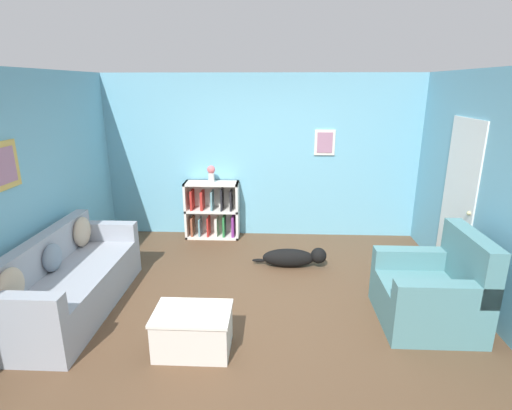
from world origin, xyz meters
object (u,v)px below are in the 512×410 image
recliner_chair (433,292)px  vase (211,173)px  coffee_table (193,329)px  couch (70,282)px  dog (294,257)px  bookshelf (213,211)px

recliner_chair → vase: size_ratio=3.69×
coffee_table → couch: bearing=156.5°
couch → dog: (2.53, 1.20, -0.19)m
couch → bookshelf: 2.62m
bookshelf → coffee_table: bearing=-85.1°
couch → recliner_chair: recliner_chair is taller
coffee_table → vase: (-0.25, 2.94, 0.86)m
bookshelf → dog: bearing=-40.6°
bookshelf → recliner_chair: recliner_chair is taller
coffee_table → dog: 2.13m
couch → dog: size_ratio=1.97×
couch → dog: couch is taller
couch → bookshelf: (1.25, 2.30, 0.11)m
couch → recliner_chair: 3.93m
dog → couch: bearing=-154.6°
bookshelf → dog: size_ratio=0.90×
couch → coffee_table: 1.64m
dog → vase: bearing=139.9°
recliner_chair → coffee_table: (-2.42, -0.59, -0.13)m
couch → coffee_table: (1.50, -0.65, -0.11)m
couch → vase: vase is taller
dog → vase: size_ratio=3.78×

